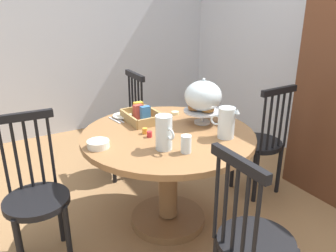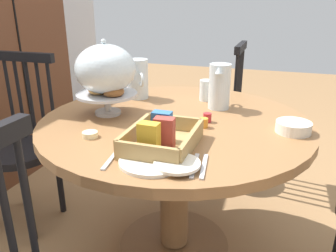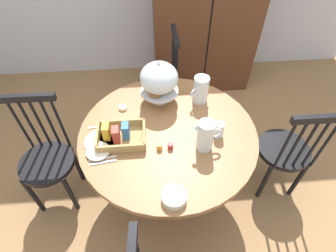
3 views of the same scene
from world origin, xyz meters
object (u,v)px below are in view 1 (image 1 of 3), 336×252
Objects in this scene: china_plate_small at (122,115)px; windsor_chair_facing_door at (123,129)px; milk_pitcher at (164,134)px; cereal_basket at (142,116)px; cereal_bowl at (98,144)px; dining_table at (168,160)px; china_plate_large at (134,115)px; windsor_chair_near_window at (252,244)px; drinking_glass at (186,144)px; pastry_stand_with_dome at (203,98)px; butter_dish at (175,113)px; windsor_chair_by_cabinet at (260,144)px; orange_juice_pitcher at (226,124)px; windsor_chair_far_side at (36,199)px.

windsor_chair_facing_door is at bearing 157.37° from china_plate_small.
cereal_basket is at bearing 168.53° from milk_pitcher.
cereal_bowl is at bearing -38.57° from china_plate_small.
china_plate_large reaches higher than dining_table.
windsor_chair_near_window is at bearing 4.91° from china_plate_small.
drinking_glass is (0.11, 0.09, -0.04)m from milk_pitcher.
pastry_stand_with_dome is (0.87, 0.28, 0.49)m from windsor_chair_facing_door.
butter_dish is at bearing 88.82° from cereal_basket.
windsor_chair_facing_door is (-0.90, 0.04, -0.08)m from dining_table.
windsor_chair_by_cabinet is 0.77m from orange_juice_pitcher.
butter_dish reaches higher than china_plate_large.
pastry_stand_with_dome is 0.32m from orange_juice_pitcher.
windsor_chair_facing_door and windsor_chair_far_side have the same top height.
china_plate_small is at bearing -161.87° from dining_table.
pastry_stand_with_dome is at bearing 118.37° from milk_pitcher.
windsor_chair_far_side reaches higher than orange_juice_pitcher.
windsor_chair_far_side reaches higher than drinking_glass.
milk_pitcher is (-0.69, -0.12, 0.39)m from windsor_chair_near_window.
windsor_chair_near_window and windsor_chair_by_cabinet have the same top height.
windsor_chair_far_side is at bearing -63.93° from china_plate_small.
windsor_chair_by_cabinet is 1.00× the size of windsor_chair_facing_door.
dining_table is at bearing 18.13° from china_plate_small.
windsor_chair_near_window is at bearing -2.00° from dining_table.
china_plate_small is at bearing -148.42° from orange_juice_pitcher.
milk_pitcher reaches higher than cereal_bowl.
china_plate_small is 1.36× the size of drinking_glass.
dining_table is at bearing 178.00° from windsor_chair_near_window.
pastry_stand_with_dome reaches higher than windsor_chair_far_side.
pastry_stand_with_dome reaches higher than butter_dish.
windsor_chair_by_cabinet is 1.19m from china_plate_small.
pastry_stand_with_dome is 1.56× the size of china_plate_large.
cereal_bowl is at bearing -91.06° from dining_table.
windsor_chair_near_window is 4.67× the size of orange_juice_pitcher.
cereal_bowl is at bearing -109.04° from orange_juice_pitcher.
pastry_stand_with_dome reaches higher than cereal_basket.
dining_table is at bearing 7.63° from china_plate_large.
windsor_chair_facing_door is at bearing 131.06° from windsor_chair_far_side.
cereal_basket is (-0.58, -0.34, -0.06)m from orange_juice_pitcher.
drinking_glass is at bearing -71.46° from windsor_chair_by_cabinet.
china_plate_large is at bearing -174.35° from cereal_basket.
windsor_chair_near_window is at bearing 27.23° from cereal_bowl.
cereal_basket is at bearing -8.46° from windsor_chair_facing_door.
orange_juice_pitcher reaches higher than drinking_glass.
windsor_chair_facing_door is at bearing 177.47° from dining_table.
cereal_basket is at bearing 37.16° from china_plate_small.
orange_juice_pitcher is 0.66× the size of cereal_basket.
butter_dish is at bearing 167.02° from windsor_chair_near_window.
dining_table is 5.54× the size of milk_pitcher.
butter_dish is at bearing 153.90° from drinking_glass.
cereal_bowl is at bearing -123.36° from milk_pitcher.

